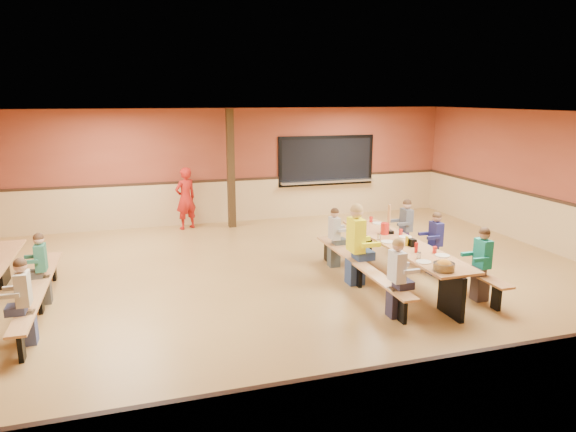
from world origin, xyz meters
name	(u,v)px	position (x,y,z in m)	size (l,w,h in m)	color
ground	(290,283)	(0.00, 0.00, 0.00)	(12.00, 12.00, 0.00)	olive
room_envelope	(290,247)	(0.00, 0.00, 0.69)	(12.04, 10.04, 3.02)	brown
kitchen_pass_through	(326,163)	(2.60, 4.96, 1.49)	(2.78, 0.28, 1.38)	black
structural_post	(231,169)	(-0.20, 4.40, 1.50)	(0.18, 0.18, 3.00)	black
cafeteria_table_main	(401,254)	(1.94, -0.51, 0.53)	(1.91, 3.70, 0.74)	#BD804B
seated_child_white_left	(397,279)	(1.12, -1.83, 0.61)	(0.37, 0.31, 1.22)	silver
seated_adult_yellow	(356,245)	(1.12, -0.34, 0.72)	(0.48, 0.39, 1.43)	#FBFF16
seated_child_grey_left	(334,238)	(1.12, 0.66, 0.58)	(0.35, 0.28, 1.16)	#AEAEAE
seated_child_teal_right	(482,265)	(2.77, -1.65, 0.61)	(0.37, 0.30, 1.22)	#168D7F
seated_child_navy_right	(435,244)	(2.77, -0.30, 0.59)	(0.35, 0.29, 1.18)	navy
seated_child_char_right	(406,229)	(2.77, 0.80, 0.61)	(0.37, 0.30, 1.21)	#4E5159
seated_child_green_sec	(42,269)	(-4.07, 0.30, 0.58)	(0.34, 0.28, 1.16)	#28654C
seated_child_tan_sec	(25,302)	(-4.07, -1.17, 0.60)	(0.36, 0.30, 1.19)	#ADA58D
standing_woman	(186,198)	(-1.34, 4.55, 0.78)	(0.57, 0.38, 1.57)	#AD1A13
punch_pitcher	(385,229)	(1.91, 0.10, 0.85)	(0.16, 0.16, 0.22)	red
chip_bowl	(444,266)	(1.78, -2.04, 0.81)	(0.32, 0.32, 0.15)	orange
napkin_dispenser	(412,243)	(2.00, -0.76, 0.80)	(0.10, 0.14, 0.13)	black
condiment_mustard	(407,241)	(1.92, -0.71, 0.82)	(0.06, 0.06, 0.17)	yellow
condiment_ketchup	(416,248)	(1.87, -1.11, 0.82)	(0.06, 0.06, 0.17)	#B2140F
table_paddle	(389,226)	(2.01, 0.13, 0.88)	(0.16, 0.16, 0.56)	black
place_settings	(402,240)	(1.94, -0.51, 0.80)	(0.65, 3.30, 0.11)	beige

